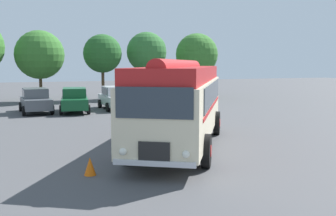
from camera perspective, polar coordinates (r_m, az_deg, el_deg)
The scene contains 11 objects.
ground_plane at distance 14.86m, azimuth -0.21°, elevation -6.52°, with size 120.00×120.00×0.00m, color #474749.
vintage_bus at distance 15.74m, azimuth 1.83°, elevation 1.20°, with size 7.15×9.96×3.49m.
car_near_left at distance 28.07m, azimuth -18.66°, elevation 1.06°, with size 2.24×4.33×1.66m.
car_mid_left at distance 27.67m, azimuth -13.40°, elevation 1.15°, with size 2.29×4.36×1.66m.
car_mid_right at distance 28.94m, azimuth -7.67°, elevation 1.51°, with size 2.07×4.25×1.66m.
box_van at distance 29.37m, azimuth -2.02°, elevation 2.64°, with size 2.71×5.91×2.50m.
tree_centre at distance 35.86m, azimuth -18.05°, elevation 7.48°, with size 4.20×4.20×6.17m.
tree_right_of_centre at distance 36.49m, azimuth -9.50°, elevation 7.83°, with size 3.50×3.50×5.97m.
tree_far_right at distance 37.88m, azimuth -2.93°, elevation 8.22°, with size 3.80×3.80×6.31m.
tree_extra_right at distance 39.33m, azimuth 4.13°, elevation 7.92°, with size 4.19×4.19×6.30m.
traffic_cone at distance 12.16m, azimuth -11.25°, elevation -8.28°, with size 0.36×0.36×0.55m, color orange.
Camera 1 is at (-4.81, -13.65, 3.36)m, focal length 42.00 mm.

